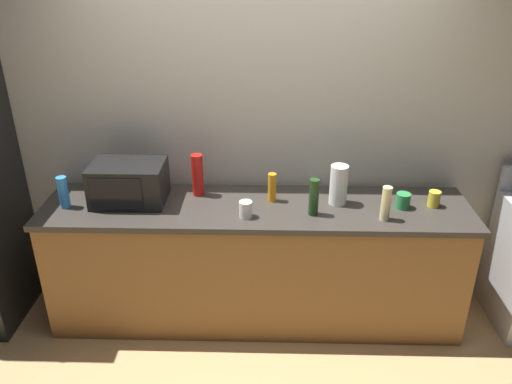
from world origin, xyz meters
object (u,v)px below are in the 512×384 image
Objects in this scene: mug_green at (403,201)px; mug_yellow at (434,199)px; paper_towel_roll at (339,185)px; bottle_spray_cleaner at (63,192)px; bottle_hot_sauce at (198,175)px; mug_white at (246,209)px; microwave at (129,183)px; bottle_hand_soap at (386,203)px; bottle_dish_soap at (272,187)px; bottle_wine at (314,197)px.

mug_green is 0.94× the size of mug_yellow.
paper_towel_roll is 1.26× the size of bottle_spray_cleaner.
bottle_hot_sauce is at bearing 175.16° from mug_yellow.
mug_white is (1.19, -0.10, -0.05)m from bottle_spray_cleaner.
bottle_hand_soap is (1.66, -0.21, -0.02)m from microwave.
bottle_dish_soap reaches higher than mug_white.
bottle_hand_soap is (0.70, -0.24, 0.01)m from bottle_dish_soap.
mug_white is (-0.43, -0.04, -0.07)m from bottle_wine.
mug_yellow is at bearing -4.84° from bottle_hot_sauce.
paper_towel_roll is 2.53× the size of mug_yellow.
mug_white is at bearing 179.24° from bottle_hand_soap.
mug_white is (-0.17, -0.23, -0.05)m from bottle_dish_soap.
microwave is 4.50× the size of mug_yellow.
microwave is at bearing 172.63° from bottle_hand_soap.
bottle_hot_sauce reaches higher than mug_green.
bottle_hot_sauce is 2.91× the size of mug_green.
mug_green is (0.15, 0.16, -0.06)m from bottle_hand_soap.
bottle_hand_soap is 0.41m from mug_yellow.
bottle_spray_cleaner is at bearing 177.96° from bottle_wine.
bottle_spray_cleaner is (-1.36, -0.13, 0.01)m from bottle_dish_soap.
bottle_spray_cleaner is 1.62m from bottle_wine.
mug_white is at bearing -14.47° from microwave.
bottle_wine is 2.28× the size of mug_white.
mug_white is 1.00× the size of mug_yellow.
bottle_dish_soap is 0.92× the size of bottle_spray_cleaner.
bottle_wine is at bearing -2.04° from bottle_spray_cleaner.
bottle_wine is 0.44m from mug_white.
mug_white is at bearing -125.58° from bottle_dish_soap.
bottle_spray_cleaner reaches higher than mug_white.
microwave reaches higher than bottle_hand_soap.
bottle_dish_soap is 0.29m from mug_white.
mug_green is at bearing 8.53° from mug_white.
mug_white is at bearing -171.47° from mug_green.
microwave is 4.76× the size of mug_green.
microwave is at bearing -179.91° from paper_towel_roll.
mug_green is at bearing -5.28° from bottle_dish_soap.
bottle_dish_soap is at bearing 177.19° from mug_yellow.
bottle_hot_sauce is 1.25m from bottle_hand_soap.
mug_white is (0.34, -0.31, -0.09)m from bottle_hot_sauce.
microwave is 0.95m from bottle_dish_soap.
mug_green is (1.36, -0.16, -0.10)m from bottle_hot_sauce.
microwave and paper_towel_roll have the same top height.
bottle_hot_sauce is 1.38m from mug_green.
bottle_spray_cleaner is at bearing 175.08° from mug_white.
bottle_hot_sauce is 2.74× the size of mug_yellow.
bottle_spray_cleaner is (-0.41, -0.10, -0.03)m from microwave.
mug_yellow is (2.42, 0.08, -0.05)m from bottle_spray_cleaner.
microwave is 1.78× the size of paper_towel_roll.
mug_yellow is at bearing -0.64° from microwave.
bottle_hot_sauce reaches higher than paper_towel_roll.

